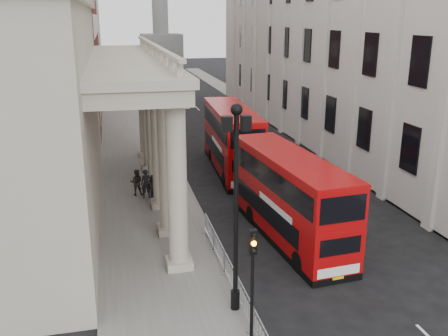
% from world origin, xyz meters
% --- Properties ---
extents(sidewalk_west, '(6.00, 140.00, 0.12)m').
position_xyz_m(sidewalk_west, '(-3.00, 30.00, 0.06)').
color(sidewalk_west, slate).
rests_on(sidewalk_west, ground).
extents(sidewalk_east, '(3.00, 140.00, 0.12)m').
position_xyz_m(sidewalk_east, '(13.50, 30.00, 0.06)').
color(sidewalk_east, slate).
rests_on(sidewalk_east, ground).
extents(kerb, '(0.20, 140.00, 0.14)m').
position_xyz_m(kerb, '(-0.05, 30.00, 0.07)').
color(kerb, slate).
rests_on(kerb, ground).
extents(portico_building, '(9.00, 28.00, 12.00)m').
position_xyz_m(portico_building, '(-10.50, 18.00, 6.00)').
color(portico_building, '#AAA28F').
rests_on(portico_building, ground).
extents(brick_building, '(9.00, 32.00, 22.00)m').
position_xyz_m(brick_building, '(-10.50, 48.00, 11.00)').
color(brick_building, maroon).
rests_on(brick_building, ground).
extents(west_building_far, '(9.00, 30.00, 20.00)m').
position_xyz_m(west_building_far, '(-10.50, 80.00, 10.00)').
color(west_building_far, '#AAA28F').
rests_on(west_building_far, ground).
extents(east_building, '(8.00, 55.00, 25.00)m').
position_xyz_m(east_building, '(16.00, 32.00, 12.50)').
color(east_building, beige).
rests_on(east_building, ground).
extents(lamp_post_south, '(1.05, 0.44, 8.32)m').
position_xyz_m(lamp_post_south, '(-0.60, 4.00, 4.91)').
color(lamp_post_south, black).
rests_on(lamp_post_south, sidewalk_west).
extents(lamp_post_mid, '(1.05, 0.44, 8.32)m').
position_xyz_m(lamp_post_mid, '(-0.60, 20.00, 4.91)').
color(lamp_post_mid, black).
rests_on(lamp_post_mid, sidewalk_west).
extents(lamp_post_north, '(1.05, 0.44, 8.32)m').
position_xyz_m(lamp_post_north, '(-0.60, 36.00, 4.91)').
color(lamp_post_north, black).
rests_on(lamp_post_north, sidewalk_west).
extents(traffic_light, '(0.28, 0.33, 4.30)m').
position_xyz_m(traffic_light, '(-0.50, 1.98, 3.11)').
color(traffic_light, black).
rests_on(traffic_light, sidewalk_west).
extents(crowd_barriers, '(0.50, 18.75, 1.10)m').
position_xyz_m(crowd_barriers, '(-0.35, 2.23, 0.67)').
color(crowd_barriers, gray).
rests_on(crowd_barriers, sidewalk_west).
extents(bus_near, '(3.45, 10.73, 4.55)m').
position_xyz_m(bus_near, '(3.90, 10.22, 2.38)').
color(bus_near, '#A90709').
rests_on(bus_near, ground).
extents(bus_far, '(3.25, 11.27, 4.81)m').
position_xyz_m(bus_far, '(3.89, 22.87, 2.52)').
color(bus_far, '#AB0709').
rests_on(bus_far, ground).
extents(pedestrian_a, '(0.71, 0.48, 1.89)m').
position_xyz_m(pedestrian_a, '(-3.05, 17.72, 1.06)').
color(pedestrian_a, black).
rests_on(pedestrian_a, sidewalk_west).
extents(pedestrian_b, '(0.95, 0.80, 1.75)m').
position_xyz_m(pedestrian_b, '(-3.63, 18.43, 0.99)').
color(pedestrian_b, '#282420').
rests_on(pedestrian_b, sidewalk_west).
extents(pedestrian_c, '(0.92, 0.82, 1.58)m').
position_xyz_m(pedestrian_c, '(-2.59, 17.59, 0.91)').
color(pedestrian_c, black).
rests_on(pedestrian_c, sidewalk_west).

